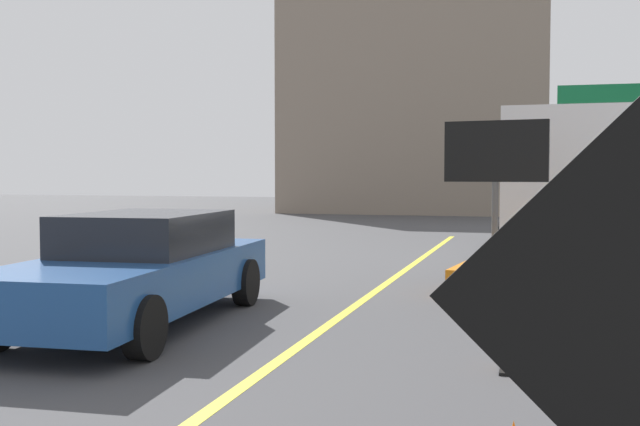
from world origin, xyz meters
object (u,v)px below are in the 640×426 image
object	(u,v)px
traffic_cone_mid_lane	(520,335)
traffic_cone_far_lane	(516,292)
highway_guide_sign	(619,127)
pickup_car	(140,268)
box_truck	(563,181)
arrow_board_trailer	(494,263)

from	to	relation	value
traffic_cone_mid_lane	traffic_cone_far_lane	distance (m)	3.08
highway_guide_sign	pickup_car	bearing A→B (deg)	-111.93
highway_guide_sign	box_truck	bearing A→B (deg)	-102.92
pickup_car	traffic_cone_mid_lane	size ratio (longest dim) A/B	6.91
highway_guide_sign	traffic_cone_far_lane	size ratio (longest dim) A/B	8.47
pickup_car	traffic_cone_far_lane	distance (m)	4.92
pickup_car	arrow_board_trailer	bearing A→B (deg)	41.75
traffic_cone_far_lane	traffic_cone_mid_lane	bearing A→B (deg)	-87.79
arrow_board_trailer	traffic_cone_far_lane	xyz separation A→B (m)	(0.38, -1.66, -0.19)
pickup_car	traffic_cone_mid_lane	bearing A→B (deg)	-13.11
box_truck	pickup_car	xyz separation A→B (m)	(-5.28, -9.48, -1.03)
traffic_cone_mid_lane	box_truck	bearing A→B (deg)	86.28
box_truck	highway_guide_sign	size ratio (longest dim) A/B	1.54
highway_guide_sign	traffic_cone_far_lane	distance (m)	16.47
box_truck	pickup_car	bearing A→B (deg)	-119.13
arrow_board_trailer	highway_guide_sign	world-z (taller)	highway_guide_sign
pickup_car	traffic_cone_far_lane	xyz separation A→B (m)	(4.48, 2.00, -0.41)
arrow_board_trailer	traffic_cone_far_lane	distance (m)	1.71
box_truck	pickup_car	world-z (taller)	box_truck
arrow_board_trailer	traffic_cone_far_lane	bearing A→B (deg)	-77.20
arrow_board_trailer	highway_guide_sign	distance (m)	14.91
highway_guide_sign	traffic_cone_far_lane	xyz separation A→B (m)	(-2.75, -15.94, -3.13)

